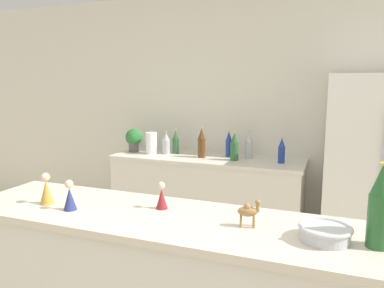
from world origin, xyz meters
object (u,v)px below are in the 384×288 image
Objects in this scene: back_bottle_2 at (229,144)px; back_bottle_6 at (234,147)px; paper_towel_roll at (151,143)px; wise_man_figurine_blue at (46,190)px; fruit_bowl at (325,232)px; wine_bottle at (380,207)px; camel_figurine at (249,211)px; back_bottle_1 at (176,142)px; potted_plant at (134,139)px; back_bottle_3 at (166,143)px; refrigerator at (383,176)px; wise_man_figurine_purple at (70,197)px; back_bottle_5 at (282,151)px; wise_man_figurine_crimson at (162,197)px; back_bottle_0 at (202,143)px; back_bottle_4 at (249,145)px.

back_bottle_2 is 0.96× the size of back_bottle_6.
wise_man_figurine_blue is (0.41, -1.97, 0.07)m from paper_towel_roll.
wise_man_figurine_blue is at bearing -178.52° from fruit_bowl.
camel_figurine is at bearing 177.19° from wine_bottle.
back_bottle_1 is at bearing 121.41° from camel_figurine.
potted_plant is 2.57m from camel_figurine.
back_bottle_1 is 1.19× the size of fruit_bowl.
refrigerator is at bearing -1.55° from back_bottle_3.
back_bottle_3 is at bearing 3.03° from potted_plant.
wine_bottle is 2.18× the size of wise_man_figurine_purple.
back_bottle_5 is 1.88m from wise_man_figurine_crimson.
back_bottle_0 is at bearing 85.71° from wise_man_figurine_blue.
wine_bottle is at bearing -2.81° from camel_figurine.
wise_man_figurine_crimson reaches higher than back_bottle_5.
back_bottle_4 is at bearing 74.30° from wise_man_figurine_blue.
back_bottle_0 is at bearing 103.61° from wise_man_figurine_crimson.
refrigerator is 2.04m from back_bottle_3.
wise_man_figurine_purple is (0.58, -2.00, 0.07)m from paper_towel_roll.
back_bottle_6 is 2.02m from wise_man_figurine_blue.
back_bottle_4 is 2.28m from wine_bottle.
potted_plant is at bearing 111.66° from wise_man_figurine_purple.
back_bottle_4 is 2.19m from wise_man_figurine_blue.
camel_figurine is (0.90, -1.91, 0.04)m from back_bottle_0.
potted_plant is 1.99× the size of camel_figurine.
back_bottle_6 is (0.10, -0.16, 0.00)m from back_bottle_2.
wise_man_figurine_blue is at bearing -94.29° from back_bottle_0.
wise_man_figurine_crimson is at bearing -68.25° from back_bottle_1.
wise_man_figurine_blue is at bearing -114.91° from back_bottle_5.
back_bottle_2 is at bearing 119.32° from wine_bottle.
paper_towel_roll is 2.75m from wine_bottle.
camel_figurine is at bearing -73.50° from back_bottle_6.
paper_towel_roll is 0.97× the size of back_bottle_3.
wise_man_figurine_purple is (0.18, -0.03, -0.01)m from wise_man_figurine_blue.
back_bottle_6 is 2.21× the size of camel_figurine.
back_bottle_1 is (0.46, 0.07, -0.02)m from potted_plant.
refrigerator is 8.03× the size of fruit_bowl.
paper_towel_roll is 1.62× the size of wise_man_figurine_crimson.
paper_towel_roll is at bearing 132.53° from fruit_bowl.
wine_bottle reaches higher than back_bottle_2.
back_bottle_5 is (1.10, -0.08, -0.00)m from back_bottle_1.
wise_man_figurine_blue reaches higher than wise_man_figurine_crimson.
refrigerator is at bearing -6.70° from back_bottle_4.
back_bottle_3 is (-0.09, -0.05, -0.01)m from back_bottle_1.
potted_plant is 1.56m from back_bottle_5.
wise_man_figurine_crimson is (0.59, 0.15, -0.01)m from wise_man_figurine_blue.
back_bottle_1 reaches higher than fruit_bowl.
paper_towel_roll is at bearing -155.10° from back_bottle_1.
wine_bottle reaches higher than potted_plant.
fruit_bowl is at bearing -5.89° from camel_figurine.
back_bottle_0 is (0.78, -0.03, 0.01)m from potted_plant.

